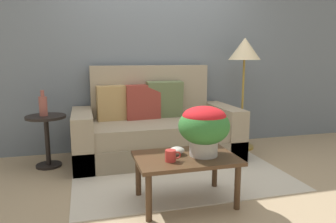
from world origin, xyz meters
The scene contains 11 objects.
ground_plane centered at (0.00, 0.00, 0.00)m, with size 14.00×14.00×0.00m, color tan.
wall_back centered at (0.00, 1.24, 1.45)m, with size 6.40×0.12×2.90m, color slate.
area_rug centered at (0.00, 0.20, 0.01)m, with size 2.23×1.80×0.01m, color beige.
couch centered at (-0.11, 0.75, 0.35)m, with size 2.01×0.94×1.14m.
coffee_table centered at (-0.15, -0.58, 0.36)m, with size 0.86×0.57×0.42m.
side_table centered at (-1.39, 0.70, 0.41)m, with size 0.44×0.44×0.60m.
floor_lamp centered at (1.12, 0.80, 1.26)m, with size 0.42×0.42×1.50m.
potted_plant centered at (0.01, -0.60, 0.68)m, with size 0.44×0.44×0.43m.
coffee_mug centered at (-0.31, -0.67, 0.46)m, with size 0.13×0.09×0.09m.
snack_bowl centered at (-0.20, -0.51, 0.45)m, with size 0.13×0.13×0.07m.
table_vase centered at (-1.41, 0.70, 0.72)m, with size 0.09×0.09×0.29m.
Camera 1 is at (-0.97, -3.02, 1.25)m, focal length 33.58 mm.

